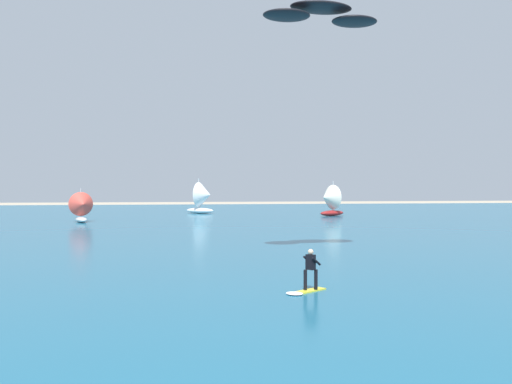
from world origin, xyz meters
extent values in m
cube|color=#1E607F|center=(0.00, 51.37, 0.05)|extent=(160.00, 90.00, 0.10)
cube|color=yellow|center=(2.81, 17.16, 0.12)|extent=(1.38, 1.20, 0.05)
cylinder|color=black|center=(2.59, 17.14, 0.55)|extent=(0.14, 0.14, 0.80)
cylinder|color=black|center=(3.02, 17.17, 0.55)|extent=(0.14, 0.14, 0.80)
cube|color=black|center=(2.81, 17.16, 1.25)|extent=(0.39, 0.42, 0.60)
sphere|color=beige|center=(2.81, 17.16, 1.66)|extent=(0.22, 0.22, 0.22)
cylinder|color=black|center=(2.74, 17.38, 1.30)|extent=(0.45, 0.38, 0.39)
cylinder|color=black|center=(3.00, 17.03, 1.30)|extent=(0.45, 0.38, 0.39)
ellipsoid|color=white|center=(2.05, 16.58, 0.14)|extent=(0.90, 0.92, 0.08)
ellipsoid|color=black|center=(5.16, 25.83, 14.02)|extent=(3.90, 2.76, 0.42)
ellipsoid|color=black|center=(3.17, 25.46, 13.42)|extent=(2.97, 2.59, 0.42)
ellipsoid|color=black|center=(7.15, 26.20, 13.42)|extent=(2.97, 2.59, 0.42)
ellipsoid|color=silver|center=(-13.74, 54.74, 0.38)|extent=(2.11, 3.15, 0.56)
cylinder|color=silver|center=(-13.79, 54.87, 2.15)|extent=(0.09, 0.09, 2.99)
cone|color=#D84C3F|center=(-13.54, 54.27, 2.01)|extent=(2.82, 2.18, 2.51)
ellipsoid|color=white|center=(-1.36, 68.91, 0.47)|extent=(4.09, 2.99, 0.73)
cylinder|color=silver|center=(-1.52, 68.99, 2.79)|extent=(0.12, 0.12, 3.91)
cone|color=white|center=(-0.76, 68.60, 2.59)|extent=(3.03, 3.70, 3.28)
ellipsoid|color=maroon|center=(14.80, 62.18, 0.44)|extent=(3.77, 2.82, 0.68)
cylinder|color=silver|center=(14.95, 62.26, 2.58)|extent=(0.11, 0.11, 3.61)
cone|color=silver|center=(14.26, 61.88, 2.40)|extent=(2.84, 3.42, 3.03)
camera|label=1|loc=(-1.63, -4.25, 4.49)|focal=38.73mm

